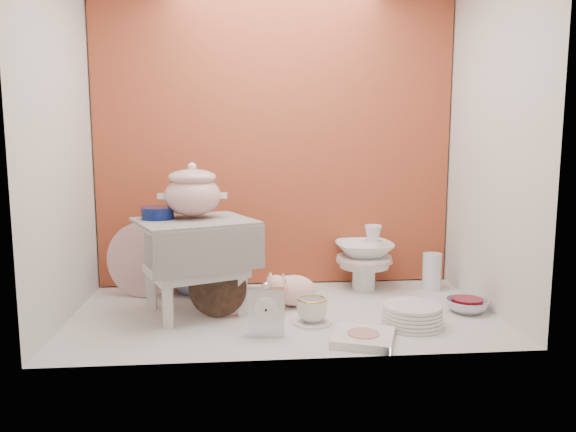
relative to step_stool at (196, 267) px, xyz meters
name	(u,v)px	position (x,y,z in m)	size (l,w,h in m)	color
ground	(284,313)	(0.38, -0.04, -0.20)	(1.80, 1.80, 0.00)	silver
niche_shell	(280,97)	(0.38, 0.14, 0.73)	(1.86, 1.03, 1.53)	#A8402A
step_stool	(196,267)	(0.00, 0.00, 0.00)	(0.46, 0.40, 0.41)	silver
soup_tureen	(193,190)	(-0.01, 0.05, 0.32)	(0.28, 0.28, 0.24)	white
cobalt_bowl	(158,213)	(-0.16, 0.04, 0.23)	(0.14, 0.14, 0.05)	#0B1854
floral_platter	(143,260)	(-0.27, 0.27, -0.02)	(0.36, 0.06, 0.36)	white
blue_white_vase	(195,265)	(-0.03, 0.32, -0.07)	(0.25, 0.25, 0.27)	silver
lacquer_tray	(218,288)	(0.09, -0.06, -0.08)	(0.25, 0.07, 0.25)	black
mantel_clock	(266,310)	(0.29, -0.31, -0.10)	(0.14, 0.05, 0.20)	silver
plush_pig	(293,290)	(0.43, 0.05, -0.13)	(0.26, 0.18, 0.15)	beige
teacup_saucer	(312,322)	(0.48, -0.19, -0.20)	(0.16, 0.16, 0.01)	white
gold_rim_teacup	(312,309)	(0.48, -0.19, -0.14)	(0.13, 0.13, 0.10)	white
lattice_dish	(363,338)	(0.64, -0.40, -0.19)	(0.22, 0.22, 0.03)	white
dinner_plate_stack	(412,315)	(0.87, -0.25, -0.16)	(0.25, 0.25, 0.09)	white
crystal_bowl	(467,306)	(1.17, -0.10, -0.18)	(0.18, 0.18, 0.06)	silver
clear_glass_vase	(432,272)	(1.14, 0.26, -0.11)	(0.09, 0.09, 0.18)	silver
porcelain_tower	(364,257)	(0.80, 0.30, -0.04)	(0.28, 0.28, 0.33)	white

